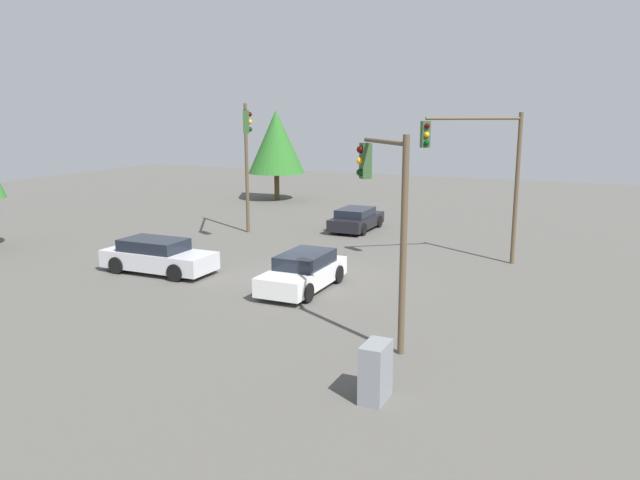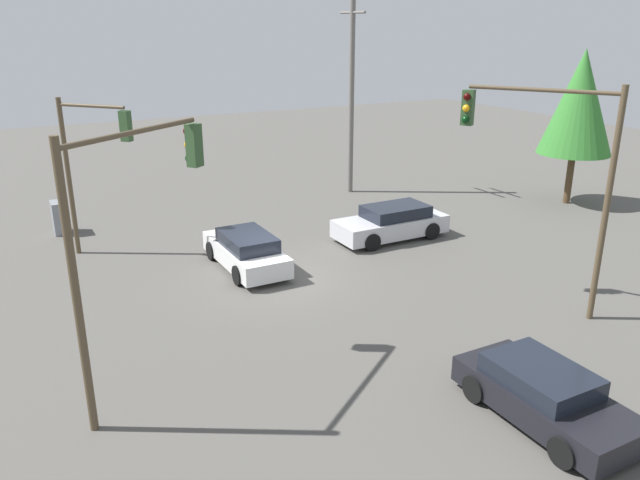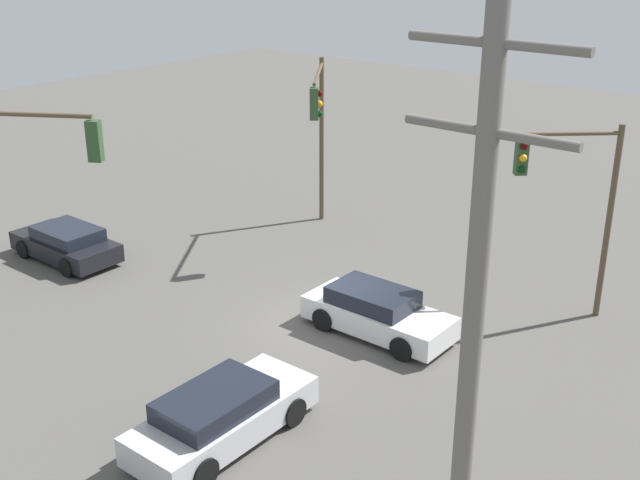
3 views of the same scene
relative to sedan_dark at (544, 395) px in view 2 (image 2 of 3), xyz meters
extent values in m
plane|color=#54514C|center=(10.23, 1.75, -0.61)|extent=(80.00, 80.00, 0.00)
cube|color=black|center=(-0.05, 0.00, -0.12)|extent=(4.15, 1.81, 0.62)
cube|color=black|center=(0.16, 0.00, 0.41)|extent=(2.28, 1.60, 0.44)
cylinder|color=black|center=(-1.34, -0.86, -0.28)|extent=(0.65, 0.22, 0.65)
cylinder|color=black|center=(-1.34, 0.86, -0.28)|extent=(0.65, 0.22, 0.65)
cylinder|color=black|center=(1.24, -0.86, -0.28)|extent=(0.65, 0.22, 0.65)
cylinder|color=black|center=(1.24, 0.86, -0.28)|extent=(0.65, 0.22, 0.65)
cube|color=silver|center=(11.82, -4.02, -0.06)|extent=(1.82, 4.66, 0.70)
cube|color=black|center=(11.82, -4.26, 0.53)|extent=(1.60, 2.56, 0.47)
cylinder|color=black|center=(10.96, -2.58, -0.26)|extent=(0.22, 0.70, 0.70)
cylinder|color=black|center=(12.69, -2.58, -0.26)|extent=(0.22, 0.70, 0.70)
cylinder|color=black|center=(10.96, -5.47, -0.26)|extent=(0.22, 0.70, 0.70)
cylinder|color=black|center=(12.69, -5.47, -0.26)|extent=(0.22, 0.70, 0.70)
cube|color=silver|center=(11.65, 2.37, -0.08)|extent=(4.38, 1.73, 0.67)
cube|color=black|center=(11.43, 2.37, 0.50)|extent=(2.41, 1.53, 0.49)
cylinder|color=black|center=(13.01, 3.20, -0.26)|extent=(0.69, 0.22, 0.69)
cylinder|color=black|center=(13.01, 1.55, -0.26)|extent=(0.69, 0.22, 0.69)
cylinder|color=black|center=(10.29, 3.20, -0.26)|extent=(0.69, 0.22, 0.69)
cylinder|color=black|center=(10.29, 1.55, -0.26)|extent=(0.69, 0.22, 0.69)
cylinder|color=brown|center=(2.93, -5.14, 2.81)|extent=(0.18, 0.18, 6.83)
cylinder|color=brown|center=(4.72, -4.05, 5.97)|extent=(3.66, 2.28, 0.12)
cube|color=#2D4C28|center=(6.52, -2.96, 5.35)|extent=(0.44, 0.42, 1.05)
sphere|color=#360503|center=(6.43, -2.81, 5.69)|extent=(0.22, 0.22, 0.22)
sphere|color=orange|center=(6.43, -2.81, 5.35)|extent=(0.22, 0.22, 0.22)
sphere|color=black|center=(6.43, -2.81, 5.01)|extent=(0.22, 0.22, 0.22)
cylinder|color=brown|center=(4.36, 8.86, 2.59)|extent=(0.18, 0.18, 6.40)
cylinder|color=brown|center=(5.55, 7.18, 5.55)|extent=(2.49, 3.44, 0.12)
cube|color=#2D4C28|center=(6.75, 5.49, 4.92)|extent=(0.43, 0.44, 1.05)
sphere|color=#360503|center=(6.89, 5.59, 5.26)|extent=(0.22, 0.22, 0.22)
sphere|color=orange|center=(6.89, 5.59, 4.92)|extent=(0.22, 0.22, 0.22)
sphere|color=black|center=(6.89, 5.59, 4.58)|extent=(0.22, 0.22, 0.22)
cylinder|color=brown|center=(16.12, 7.48, 2.33)|extent=(0.18, 0.18, 5.88)
cylinder|color=brown|center=(15.09, 6.56, 5.03)|extent=(2.13, 1.93, 0.12)
cube|color=#2D4C28|center=(14.07, 5.64, 4.40)|extent=(0.44, 0.44, 1.05)
sphere|color=#360503|center=(14.18, 5.51, 4.74)|extent=(0.22, 0.22, 0.22)
sphere|color=orange|center=(14.18, 5.51, 4.40)|extent=(0.22, 0.22, 0.22)
sphere|color=black|center=(14.18, 5.51, 4.06)|extent=(0.22, 0.22, 0.22)
cylinder|color=slate|center=(19.10, -6.47, 4.61)|extent=(0.28, 0.28, 10.44)
cylinder|color=slate|center=(19.10, -6.47, 8.23)|extent=(2.20, 0.12, 0.12)
cube|color=gray|center=(19.01, 7.76, 0.07)|extent=(0.93, 0.53, 1.36)
cylinder|color=#4C3823|center=(12.17, -14.72, 0.62)|extent=(0.33, 0.33, 2.45)
cone|color=#337A2D|center=(12.17, -14.72, 4.27)|extent=(3.42, 3.42, 4.84)
camera|label=1|loc=(31.56, 12.03, 5.88)|focal=35.00mm
camera|label=2|loc=(-8.08, 9.99, 7.76)|focal=35.00mm
camera|label=3|loc=(23.22, -14.67, 10.47)|focal=45.00mm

